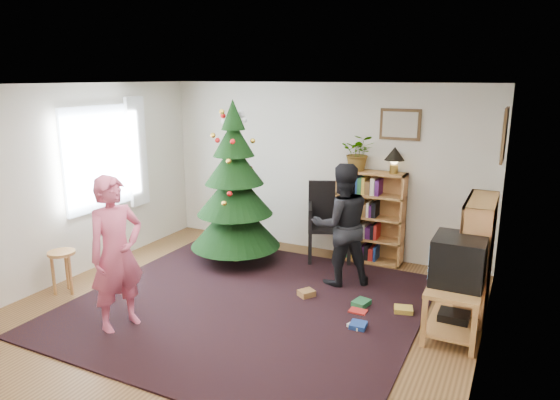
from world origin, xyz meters
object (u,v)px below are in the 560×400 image
at_px(picture_right, 505,135).
at_px(person_by_chair, 342,225).
at_px(picture_back, 400,124).
at_px(christmas_tree, 235,197).
at_px(table_lamp, 395,156).
at_px(crt_tv, 459,260).
at_px(tv_stand, 455,303).
at_px(armchair, 332,217).
at_px(person_standing, 117,254).
at_px(stool, 62,261).
at_px(bookshelf_back, 370,216).
at_px(potted_plant, 359,153).
at_px(bookshelf_right, 477,255).

bearing_deg(picture_right, person_by_chair, -167.83).
relative_size(picture_back, christmas_tree, 0.24).
bearing_deg(table_lamp, crt_tv, -56.30).
distance_m(tv_stand, table_lamp, 2.31).
distance_m(armchair, person_standing, 3.24).
distance_m(picture_right, crt_tv, 1.58).
height_order(christmas_tree, person_standing, christmas_tree).
relative_size(crt_tv, stool, 1.03).
height_order(armchair, person_standing, person_standing).
bearing_deg(bookshelf_back, armchair, -170.80).
xyz_separation_m(armchair, person_standing, (-1.23, -2.99, 0.22)).
height_order(tv_stand, crt_tv, crt_tv).
bearing_deg(picture_back, tv_stand, -58.79).
height_order(crt_tv, person_by_chair, person_by_chair).
bearing_deg(person_standing, christmas_tree, 14.75).
distance_m(armchair, potted_plant, 1.01).
bearing_deg(bookshelf_right, person_standing, 122.08).
height_order(bookshelf_back, crt_tv, bookshelf_back).
xyz_separation_m(picture_right, crt_tv, (-0.26, -1.04, -1.16)).
height_order(christmas_tree, armchair, christmas_tree).
xyz_separation_m(picture_back, bookshelf_back, (-0.32, -0.14, -1.29)).
relative_size(bookshelf_right, person_standing, 0.80).
bearing_deg(stool, bookshelf_back, 42.32).
relative_size(picture_right, christmas_tree, 0.26).
xyz_separation_m(picture_right, person_standing, (-3.41, -2.48, -1.13)).
xyz_separation_m(picture_back, person_by_chair, (-0.41, -1.10, -1.17)).
relative_size(stool, potted_plant, 1.06).
height_order(bookshelf_back, person_by_chair, person_by_chair).
relative_size(picture_right, stool, 1.12).
bearing_deg(christmas_tree, stool, -125.64).
relative_size(stool, person_by_chair, 0.34).
relative_size(tv_stand, potted_plant, 1.83).
distance_m(picture_back, crt_tv, 2.37).
xyz_separation_m(picture_back, armchair, (-0.85, -0.22, -1.35)).
relative_size(christmas_tree, crt_tv, 4.16).
distance_m(crt_tv, armchair, 2.47).
bearing_deg(christmas_tree, picture_right, 5.17).
bearing_deg(picture_right, christmas_tree, -174.83).
height_order(stool, potted_plant, potted_plant).
distance_m(picture_back, potted_plant, 0.67).
xyz_separation_m(armchair, table_lamp, (0.83, 0.09, 0.95)).
bearing_deg(stool, christmas_tree, 54.36).
distance_m(picture_right, potted_plant, 1.98).
bearing_deg(bookshelf_right, stool, 110.82).
relative_size(picture_back, bookshelf_right, 0.42).
bearing_deg(potted_plant, table_lamp, 0.00).
distance_m(tv_stand, person_standing, 3.51).
distance_m(picture_back, picture_right, 1.51).
xyz_separation_m(bookshelf_back, bookshelf_right, (1.51, -1.02, 0.00)).
height_order(tv_stand, person_by_chair, person_by_chair).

